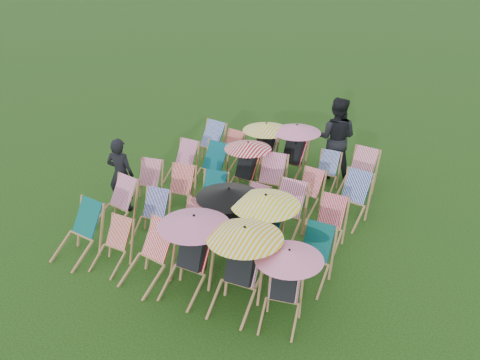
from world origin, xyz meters
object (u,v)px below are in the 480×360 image
at_px(deckchair_29, 358,174).
at_px(person_rear, 336,138).
at_px(deckchair_0, 77,233).
at_px(deckchair_5, 284,285).
at_px(person_left, 121,175).

relative_size(deckchair_29, person_rear, 0.51).
height_order(deckchair_0, deckchair_5, deckchair_5).
height_order(deckchair_29, person_rear, person_rear).
relative_size(deckchair_5, deckchair_29, 1.24).
bearing_deg(person_left, deckchair_29, -154.59).
bearing_deg(person_left, deckchair_5, 149.82).
distance_m(deckchair_0, deckchair_5, 3.99).
bearing_deg(person_rear, deckchair_0, 54.66).
height_order(deckchair_0, person_left, person_left).
bearing_deg(deckchair_0, deckchair_29, 57.79).
height_order(deckchair_5, deckchair_29, deckchair_5).
bearing_deg(deckchair_5, person_rear, 89.91).
bearing_deg(deckchair_0, person_left, 109.53).
bearing_deg(deckchair_0, person_rear, 67.15).
height_order(deckchair_0, person_rear, person_rear).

